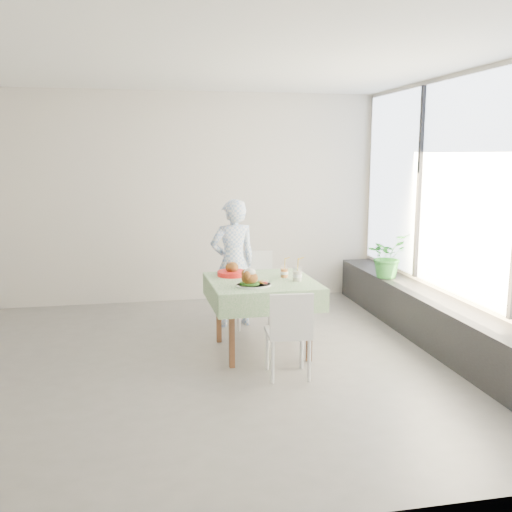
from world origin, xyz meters
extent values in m
plane|color=#63605D|center=(0.00, 0.00, 0.00)|extent=(6.00, 6.00, 0.00)
plane|color=white|center=(0.00, 0.00, 2.80)|extent=(6.00, 6.00, 0.00)
cube|color=beige|center=(0.00, 2.50, 1.40)|extent=(6.00, 0.02, 2.80)
cube|color=beige|center=(0.00, -2.50, 1.40)|extent=(6.00, 0.02, 2.80)
cube|color=beige|center=(3.00, 0.00, 1.40)|extent=(0.02, 5.00, 2.80)
cube|color=#D1E0F9|center=(2.97, 0.00, 1.65)|extent=(0.01, 4.80, 2.18)
cube|color=black|center=(2.80, 0.00, 0.25)|extent=(0.40, 4.80, 0.50)
cube|color=brown|center=(0.97, 0.25, 0.71)|extent=(0.93, 0.93, 0.04)
cube|color=silver|center=(0.97, 0.25, 0.74)|extent=(1.07, 1.07, 0.01)
cube|color=white|center=(1.06, 1.09, 0.44)|extent=(0.49, 0.49, 0.04)
cube|color=white|center=(1.10, 1.27, 0.66)|extent=(0.41, 0.13, 0.41)
cube|color=white|center=(1.06, -0.44, 0.41)|extent=(0.41, 0.41, 0.04)
cube|color=white|center=(1.05, -0.61, 0.61)|extent=(0.38, 0.06, 0.38)
imported|color=#8AACDD|center=(0.83, 1.20, 0.74)|extent=(0.59, 0.44, 1.48)
cylinder|color=white|center=(0.84, 0.01, 0.75)|extent=(0.34, 0.34, 0.02)
cylinder|color=#1D5114|center=(0.80, 0.01, 0.77)|extent=(0.19, 0.19, 0.02)
ellipsoid|color=brown|center=(0.80, 0.01, 0.82)|extent=(0.16, 0.15, 0.12)
ellipsoid|color=white|center=(0.80, 0.01, 0.88)|extent=(0.11, 0.11, 0.08)
cylinder|color=#A0190F|center=(0.94, -0.01, 0.78)|extent=(0.06, 0.06, 0.03)
cylinder|color=white|center=(1.22, 0.33, 0.80)|extent=(0.08, 0.08, 0.12)
cylinder|color=orange|center=(1.22, 0.33, 0.79)|extent=(0.07, 0.07, 0.08)
cylinder|color=white|center=(1.22, 0.33, 0.86)|extent=(0.09, 0.09, 0.01)
cylinder|color=yellow|center=(1.22, 0.33, 0.90)|extent=(0.01, 0.03, 0.16)
cylinder|color=white|center=(1.30, 0.14, 0.81)|extent=(0.09, 0.09, 0.13)
cylinder|color=#F0E9C9|center=(1.30, 0.14, 0.79)|extent=(0.08, 0.08, 0.10)
cylinder|color=white|center=(1.30, 0.14, 0.88)|extent=(0.10, 0.10, 0.01)
cylinder|color=yellow|center=(1.31, 0.14, 0.92)|extent=(0.01, 0.03, 0.18)
cylinder|color=red|center=(0.71, 0.52, 0.77)|extent=(0.31, 0.31, 0.05)
cylinder|color=white|center=(0.71, 0.52, 0.78)|extent=(0.26, 0.26, 0.02)
ellipsoid|color=brown|center=(0.71, 0.52, 0.83)|extent=(0.14, 0.13, 0.12)
imported|color=#287936|center=(2.72, 1.17, 0.77)|extent=(0.63, 0.61, 0.53)
camera|label=1|loc=(-0.17, -5.20, 1.98)|focal=40.00mm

